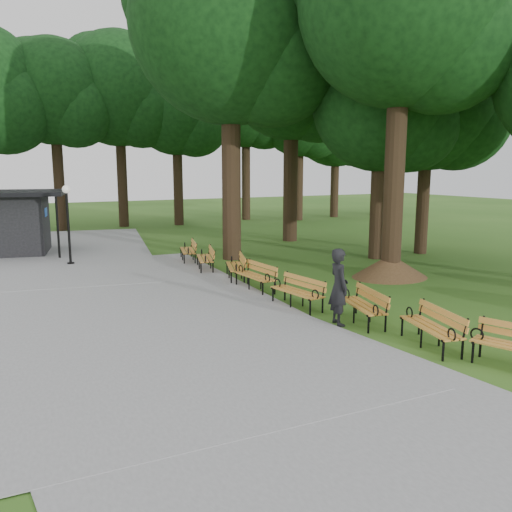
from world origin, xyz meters
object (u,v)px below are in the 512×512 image
bench_1 (431,327)px  lawn_tree_4 (292,71)px  dirt_mound (390,266)px  bench_2 (362,306)px  person (339,287)px  lamp_post (67,208)px  bench_5 (235,267)px  bench_6 (205,258)px  bench_4 (255,276)px  lawn_tree_1 (381,103)px  bench_7 (188,251)px  kiosk (5,223)px  bench_3 (297,292)px  lawn_tree_0 (402,2)px  lawn_tree_2 (230,23)px  lawn_tree_5 (429,99)px

bench_1 → lawn_tree_4: 18.65m
dirt_mound → bench_2: bearing=-138.0°
person → lamp_post: lamp_post is taller
bench_5 → lawn_tree_4: (6.63, 7.44, 8.29)m
person → bench_6: bearing=15.5°
bench_4 → lawn_tree_1: 9.88m
bench_7 → lawn_tree_4: bearing=129.9°
person → lawn_tree_1: 11.44m
kiosk → bench_1: bearing=-55.2°
person → lawn_tree_4: lawn_tree_4 is taller
lamp_post → lawn_tree_4: lawn_tree_4 is taller
bench_3 → person: bearing=-5.3°
bench_3 → bench_5: bearing=171.5°
lawn_tree_0 → bench_2: bearing=-138.1°
person → bench_2: person is taller
bench_2 → bench_6: same height
bench_7 → lawn_tree_1: size_ratio=0.20×
bench_1 → bench_2: bearing=-161.0°
kiosk → lawn_tree_2: 13.13m
bench_2 → bench_5: size_ratio=1.00×
bench_2 → bench_5: bearing=-160.5°
bench_5 → bench_7: 4.12m
bench_4 → lamp_post: bearing=-151.4°
lawn_tree_0 → lawn_tree_5: (4.83, 3.45, -2.40)m
bench_7 → lawn_tree_0: 12.08m
bench_6 → lawn_tree_4: size_ratio=0.15×
lamp_post → bench_1: size_ratio=1.68×
bench_7 → bench_6: bearing=13.1°
lamp_post → bench_6: 5.91m
lawn_tree_2 → lawn_tree_5: size_ratio=1.37×
bench_6 → lawn_tree_5: bearing=101.5°
bench_7 → lawn_tree_5: bearing=88.4°
kiosk → lawn_tree_0: bearing=-33.4°
dirt_mound → person: bearing=-142.9°
bench_7 → bench_1: bearing=19.8°
lawn_tree_1 → dirt_mound: bearing=-122.4°
bench_4 → lawn_tree_0: bearing=80.5°
bench_4 → bench_6: same height
dirt_mound → bench_6: bench_6 is taller
lawn_tree_1 → lawn_tree_5: bearing=2.8°
bench_4 → bench_6: 3.82m
person → lawn_tree_1: lawn_tree_1 is taller
lamp_post → lawn_tree_0: (9.86, -7.67, 6.92)m
kiosk → bench_3: size_ratio=2.39×
bench_1 → lawn_tree_2: bearing=-169.6°
bench_7 → bench_3: bearing=16.2°
kiosk → bench_3: kiosk is taller
bench_5 → lawn_tree_1: bearing=117.4°
kiosk → lawn_tree_1: bearing=-20.0°
person → bench_6: person is taller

